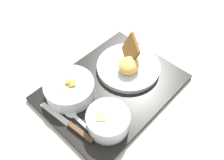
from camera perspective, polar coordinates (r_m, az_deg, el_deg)
name	(u,v)px	position (r m, az deg, el deg)	size (l,w,h in m)	color
ground_plane	(112,89)	(0.72, 0.00, -2.18)	(4.00, 4.00, 0.00)	silver
serving_tray	(112,88)	(0.72, 0.00, -1.85)	(0.41, 0.32, 0.01)	black
bowl_salad	(70,88)	(0.68, -10.18, -1.92)	(0.14, 0.14, 0.06)	silver
bowl_soup	(108,120)	(0.61, -0.99, -9.62)	(0.11, 0.11, 0.05)	silver
plate_main	(129,65)	(0.75, 4.00, 3.56)	(0.20, 0.20, 0.09)	silver
knife	(73,127)	(0.64, -9.39, -11.08)	(0.04, 0.19, 0.01)	silver
spoon	(78,120)	(0.65, -8.12, -9.49)	(0.03, 0.16, 0.01)	silver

